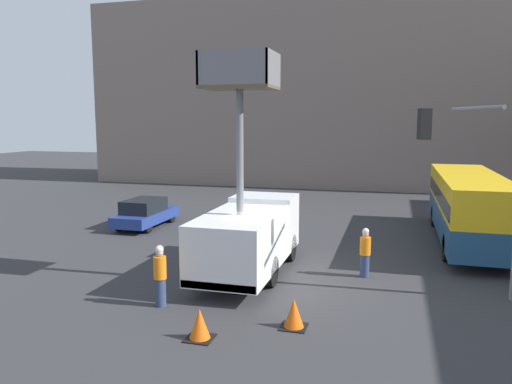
{
  "coord_description": "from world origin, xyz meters",
  "views": [
    {
      "loc": [
        3.95,
        -15.99,
        5.5
      ],
      "look_at": [
        -0.95,
        1.57,
        2.87
      ],
      "focal_mm": 35.0,
      "sensor_mm": 36.0,
      "label": 1
    }
  ],
  "objects": [
    {
      "name": "utility_truck",
      "position": [
        -0.95,
        0.61,
        1.61
      ],
      "size": [
        2.41,
        6.46,
        7.64
      ],
      "color": "white",
      "rests_on": "ground_plane"
    },
    {
      "name": "city_bus",
      "position": [
        7.2,
        7.8,
        1.83
      ],
      "size": [
        2.59,
        11.0,
        3.1
      ],
      "rotation": [
        0.0,
        0.0,
        1.36
      ],
      "color": "navy",
      "rests_on": "ground_plane"
    },
    {
      "name": "building_backdrop_far",
      "position": [
        0.0,
        28.48,
        7.74
      ],
      "size": [
        44.0,
        10.0,
        15.48
      ],
      "color": "gray",
      "rests_on": "ground_plane"
    },
    {
      "name": "ground_plane",
      "position": [
        0.0,
        0.0,
        0.0
      ],
      "size": [
        120.0,
        120.0,
        0.0
      ],
      "primitive_type": "plane",
      "color": "#333335"
    },
    {
      "name": "traffic_cone_mid_road",
      "position": [
        1.51,
        -3.48,
        0.38
      ],
      "size": [
        0.7,
        0.7,
        0.8
      ],
      "color": "black",
      "rests_on": "ground_plane"
    },
    {
      "name": "road_worker_directing",
      "position": [
        3.06,
        1.49,
        0.87
      ],
      "size": [
        0.38,
        0.38,
        1.76
      ],
      "rotation": [
        0.0,
        0.0,
        2.32
      ],
      "color": "navy",
      "rests_on": "ground_plane"
    },
    {
      "name": "parked_car_curbside",
      "position": [
        -8.44,
        6.98,
        0.74
      ],
      "size": [
        1.81,
        4.32,
        1.47
      ],
      "color": "navy",
      "rests_on": "ground_plane"
    },
    {
      "name": "traffic_cone_near_truck",
      "position": [
        -0.65,
        -4.82,
        0.37
      ],
      "size": [
        0.69,
        0.69,
        0.79
      ],
      "color": "black",
      "rests_on": "ground_plane"
    },
    {
      "name": "road_worker_near_truck",
      "position": [
        -2.62,
        -3.02,
        0.93
      ],
      "size": [
        0.38,
        0.38,
        1.86
      ],
      "rotation": [
        0.0,
        0.0,
        5.63
      ],
      "color": "navy",
      "rests_on": "ground_plane"
    },
    {
      "name": "traffic_light_pole",
      "position": [
        6.58,
        0.03,
        4.13
      ],
      "size": [
        3.15,
        2.9,
        6.14
      ],
      "color": "slate",
      "rests_on": "ground_plane"
    }
  ]
}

